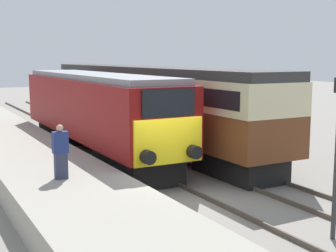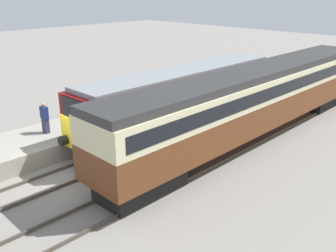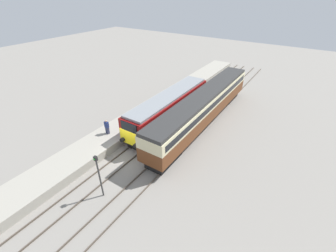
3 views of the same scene
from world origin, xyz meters
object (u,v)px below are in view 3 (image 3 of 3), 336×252
(passenger_carriage, at_px, (204,105))
(person_on_platform, at_px, (107,127))
(locomotive, at_px, (169,107))
(signal_post, at_px, (99,173))

(passenger_carriage, height_order, person_on_platform, passenger_carriage)
(locomotive, xyz_separation_m, passenger_carriage, (3.40, 2.18, 0.34))
(locomotive, xyz_separation_m, signal_post, (1.70, -12.24, 0.27))
(passenger_carriage, distance_m, person_on_platform, 11.18)
(locomotive, height_order, person_on_platform, locomotive)
(passenger_carriage, bearing_deg, locomotive, -147.38)
(locomotive, xyz_separation_m, person_on_platform, (-3.45, -6.62, -0.41))
(person_on_platform, bearing_deg, passenger_carriage, 52.09)
(locomotive, relative_size, passenger_carriage, 0.68)
(locomotive, distance_m, signal_post, 12.36)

